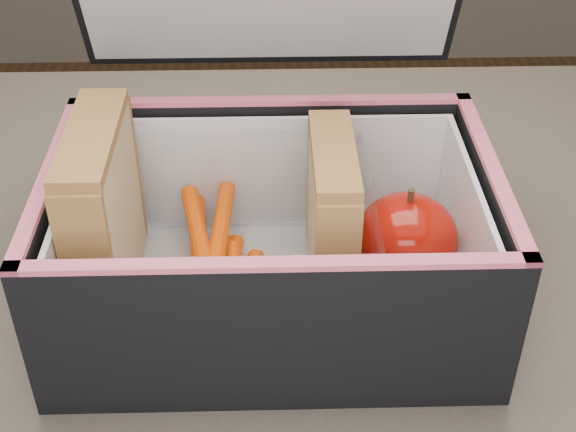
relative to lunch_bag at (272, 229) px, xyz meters
name	(u,v)px	position (x,y,z in m)	size (l,w,h in m)	color
lunch_bag	(272,229)	(0.00, 0.00, 0.00)	(0.27, 0.25, 0.26)	black
plastic_tub	(220,240)	(-0.03, 0.00, -0.01)	(0.19, 0.14, 0.08)	white
sandwich_left	(103,213)	(-0.10, 0.00, 0.01)	(0.03, 0.11, 0.12)	tan
sandwich_right	(331,218)	(0.04, 0.00, 0.01)	(0.03, 0.09, 0.10)	tan
carrot_sticks	(222,264)	(-0.03, 0.00, -0.03)	(0.06, 0.15, 0.03)	#D13100
paper_napkin	(398,276)	(0.08, 0.00, -0.04)	(0.07, 0.07, 0.01)	white
red_apple	(406,240)	(0.08, 0.00, -0.01)	(0.08, 0.08, 0.07)	#951509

